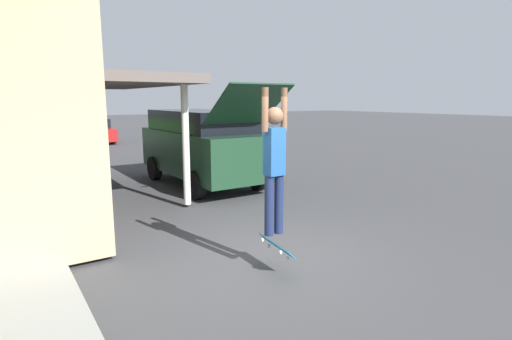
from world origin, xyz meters
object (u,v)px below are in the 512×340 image
skateboard (276,246)px  car_down_street (92,131)px  suv_parked (202,144)px  skateboarder (274,160)px

skateboard → car_down_street: bearing=85.5°
suv_parked → car_down_street: 14.05m
suv_parked → car_down_street: suv_parked is taller
car_down_street → skateboarder: 20.09m
skateboarder → car_down_street: bearing=85.4°
suv_parked → skateboarder: bearing=-106.8°
suv_parked → car_down_street: (-0.18, 14.04, -0.53)m
suv_parked → skateboard: bearing=-106.5°
suv_parked → skateboard: 6.30m
skateboarder → skateboard: (0.03, -0.02, -1.26)m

